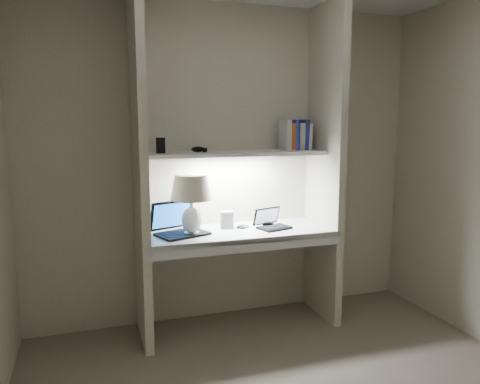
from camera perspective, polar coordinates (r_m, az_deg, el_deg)
name	(u,v)px	position (r m, az deg, el deg)	size (l,w,h in m)	color
back_wall	(228,164)	(3.77, -1.49, 3.38)	(3.20, 0.01, 2.50)	beige
alcove_panel_left	(140,171)	(3.36, -12.11, 2.51)	(0.06, 0.55, 2.50)	beige
alcove_panel_right	(325,165)	(3.80, 10.35, 3.28)	(0.06, 0.55, 2.50)	beige
desk	(239,233)	(3.60, -0.17, -4.97)	(1.40, 0.55, 0.04)	white
desk_apron	(250,245)	(3.37, 1.22, -6.47)	(1.46, 0.03, 0.10)	silver
shelf	(235,154)	(3.59, -0.65, 4.71)	(1.40, 0.36, 0.03)	silver
strip_light	(235,156)	(3.59, -0.65, 4.36)	(0.60, 0.04, 0.01)	white
table_lamp	(191,195)	(3.41, -5.98, -0.31)	(0.30, 0.30, 0.44)	white
laptop_main	(178,227)	(3.49, -7.51, -4.21)	(0.44, 0.41, 0.24)	black
laptop_netbook	(271,223)	(3.66, 3.86, -3.83)	(0.29, 0.27, 0.16)	black
speaker	(227,220)	(3.64, -1.62, -3.41)	(0.10, 0.07, 0.13)	silver
mouse	(268,224)	(3.72, 3.44, -3.94)	(0.10, 0.06, 0.04)	black
cable_coil	(243,227)	(3.68, 0.39, -4.23)	(0.09, 0.09, 0.01)	black
sticky_note	(159,235)	(3.48, -9.88, -5.21)	(0.07, 0.07, 0.00)	yellow
book_row	(295,136)	(3.83, 6.75, 6.84)	(0.23, 0.16, 0.24)	silver
shelf_box	(161,145)	(3.47, -9.66, 5.62)	(0.07, 0.05, 0.11)	black
shelf_gadget	(198,149)	(3.52, -5.15, 5.21)	(0.10, 0.07, 0.04)	black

